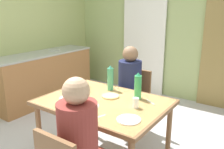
{
  "coord_description": "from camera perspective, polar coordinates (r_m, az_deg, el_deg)",
  "views": [
    {
      "loc": [
        1.72,
        -2.09,
        1.68
      ],
      "look_at": [
        0.32,
        -0.09,
        1.0
      ],
      "focal_mm": 37.98,
      "sensor_mm": 36.0,
      "label": 1
    }
  ],
  "objects": [
    {
      "name": "wall_back",
      "position": [
        4.67,
        13.44,
        10.97
      ],
      "size": [
        4.37,
        0.1,
        2.66
      ],
      "primitive_type": "cube",
      "color": "#A1B16F",
      "rests_on": "ground_plane"
    },
    {
      "name": "bread_plate_sliced",
      "position": [
        2.59,
        -0.38,
        -5.23
      ],
      "size": [
        0.19,
        0.19,
        0.02
      ],
      "primitive_type": "cylinder",
      "color": "#DBB77A",
      "rests_on": "dining_table"
    },
    {
      "name": "person_far_diner",
      "position": [
        3.09,
        4.17,
        -1.27
      ],
      "size": [
        0.3,
        0.37,
        0.77
      ],
      "rotation": [
        0.0,
        0.0,
        3.14
      ],
      "color": "#202340",
      "rests_on": "ground_plane"
    },
    {
      "name": "cutlery_fork_near",
      "position": [
        2.14,
        -3.19,
        -10.19
      ],
      "size": [
        0.06,
        0.15,
        0.0
      ],
      "primitive_type": "cube",
      "rotation": [
        0.0,
        0.0,
        4.43
      ],
      "color": "silver",
      "rests_on": "dining_table"
    },
    {
      "name": "dinner_plate_far_center",
      "position": [
        2.95,
        -7.4,
        -2.83
      ],
      "size": [
        0.2,
        0.2,
        0.01
      ],
      "primitive_type": "cylinder",
      "color": "white",
      "rests_on": "dining_table"
    },
    {
      "name": "serving_bowl_center",
      "position": [
        2.48,
        -10.55,
        -6.05
      ],
      "size": [
        0.17,
        0.17,
        0.05
      ],
      "primitive_type": "cylinder",
      "color": "#EFE8CE",
      "rests_on": "dining_table"
    },
    {
      "name": "person_near_diner",
      "position": [
        1.83,
        -7.9,
        -13.81
      ],
      "size": [
        0.3,
        0.37,
        0.77
      ],
      "color": "brown",
      "rests_on": "ground_plane"
    },
    {
      "name": "kitchen_counter",
      "position": [
        4.6,
        -16.07,
        -0.44
      ],
      "size": [
        0.61,
        1.98,
        0.91
      ],
      "color": "#A0683B",
      "rests_on": "ground_plane"
    },
    {
      "name": "wall_left",
      "position": [
        4.65,
        -20.56,
        10.39
      ],
      "size": [
        0.1,
        3.36,
        2.66
      ],
      "primitive_type": "cube",
      "color": "tan",
      "rests_on": "ground_plane"
    },
    {
      "name": "ground_plane",
      "position": [
        3.18,
        -4.03,
        -16.21
      ],
      "size": [
        5.82,
        5.82,
        0.0
      ],
      "primitive_type": "plane",
      "color": "#B8B2B5"
    },
    {
      "name": "dinner_plate_near_right",
      "position": [
        2.36,
        -5.86,
        -7.6
      ],
      "size": [
        0.22,
        0.22,
        0.01
      ],
      "primitive_type": "cylinder",
      "color": "white",
      "rests_on": "dining_table"
    },
    {
      "name": "chair_far_diner",
      "position": [
        3.29,
        5.3,
        -5.43
      ],
      "size": [
        0.4,
        0.4,
        0.87
      ],
      "rotation": [
        0.0,
        0.0,
        3.14
      ],
      "color": "brown",
      "rests_on": "ground_plane"
    },
    {
      "name": "dining_table",
      "position": [
        2.53,
        -1.96,
        -7.85
      ],
      "size": [
        1.29,
        0.96,
        0.75
      ],
      "color": "brown",
      "rests_on": "ground_plane"
    },
    {
      "name": "curtain_panel",
      "position": [
        4.79,
        7.62,
        8.8
      ],
      "size": [
        0.9,
        0.03,
        2.23
      ],
      "primitive_type": "cube",
      "color": "white",
      "rests_on": "ground_plane"
    },
    {
      "name": "water_bottle_green_near",
      "position": [
        2.53,
        6.25,
        -2.85
      ],
      "size": [
        0.08,
        0.08,
        0.29
      ],
      "color": "#309651",
      "rests_on": "dining_table"
    },
    {
      "name": "cutlery_knife_near",
      "position": [
        2.48,
        9.22,
        -6.59
      ],
      "size": [
        0.14,
        0.09,
        0.0
      ],
      "primitive_type": "cube",
      "rotation": [
        0.0,
        0.0,
        2.58
      ],
      "color": "silver",
      "rests_on": "dining_table"
    },
    {
      "name": "dinner_plate_near_left",
      "position": [
        2.09,
        4.05,
        -10.77
      ],
      "size": [
        0.21,
        0.21,
        0.01
      ],
      "primitive_type": "cylinder",
      "color": "white",
      "rests_on": "dining_table"
    },
    {
      "name": "drinking_glass_by_near_diner",
      "position": [
        2.32,
        5.73,
        -6.79
      ],
      "size": [
        0.06,
        0.06,
        0.1
      ],
      "primitive_type": "cylinder",
      "color": "silver",
      "rests_on": "dining_table"
    },
    {
      "name": "water_bottle_green_far",
      "position": [
        2.77,
        -0.4,
        -0.94
      ],
      "size": [
        0.07,
        0.07,
        0.3
      ],
      "color": "#3E9268",
      "rests_on": "dining_table"
    }
  ]
}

